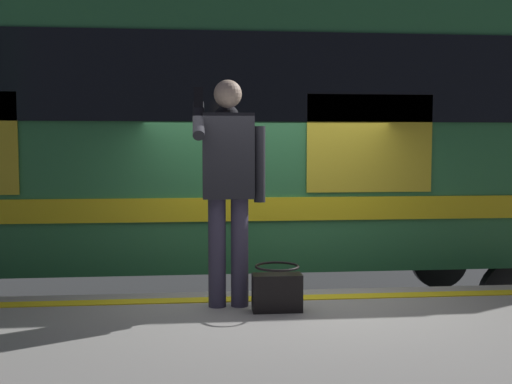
{
  "coord_description": "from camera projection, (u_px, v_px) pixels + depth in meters",
  "views": [
    {
      "loc": [
        0.74,
        5.36,
        2.28
      ],
      "look_at": [
        0.24,
        0.3,
        1.89
      ],
      "focal_mm": 43.37,
      "sensor_mm": 36.0,
      "label": 1
    }
  ],
  "objects": [
    {
      "name": "track_rail_near",
      "position": [
        261.0,
        336.0,
        7.09
      ],
      "size": [
        19.62,
        0.08,
        0.16
      ],
      "primitive_type": "cube",
      "color": "slate",
      "rests_on": "ground"
    },
    {
      "name": "safety_line",
      "position": [
        284.0,
        298.0,
        5.19
      ],
      "size": [
        14.79,
        0.16,
        0.01
      ],
      "primitive_type": "cube",
      "color": "yellow",
      "rests_on": "platform"
    },
    {
      "name": "train_carriage",
      "position": [
        171.0,
        123.0,
        7.51
      ],
      "size": [
        11.93,
        2.76,
        4.01
      ],
      "color": "#2D723F",
      "rests_on": "ground"
    },
    {
      "name": "handbag",
      "position": [
        277.0,
        290.0,
        4.78
      ],
      "size": [
        0.38,
        0.35,
        0.36
      ],
      "color": "black",
      "rests_on": "platform"
    },
    {
      "name": "track_rail_far",
      "position": [
        250.0,
        304.0,
        8.52
      ],
      "size": [
        19.62,
        0.08,
        0.16
      ],
      "primitive_type": "cube",
      "color": "slate",
      "rests_on": "ground"
    },
    {
      "name": "passenger",
      "position": [
        228.0,
        174.0,
        4.87
      ],
      "size": [
        0.57,
        0.55,
        1.79
      ],
      "color": "#383347",
      "rests_on": "platform"
    }
  ]
}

